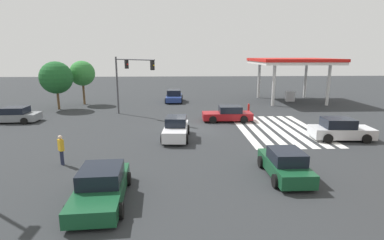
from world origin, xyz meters
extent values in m
plane|color=#2B2D30|center=(0.00, 0.00, 0.00)|extent=(118.14, 118.14, 0.00)
cube|color=silver|center=(0.00, -10.00, 0.00)|extent=(10.54, 0.60, 0.01)
cube|color=silver|center=(0.00, -9.05, 0.00)|extent=(10.54, 0.60, 0.01)
cube|color=silver|center=(0.00, -8.10, 0.00)|extent=(10.54, 0.60, 0.01)
cube|color=silver|center=(0.00, -7.15, 0.00)|extent=(10.54, 0.60, 0.01)
cube|color=silver|center=(0.00, -6.20, 0.00)|extent=(10.54, 0.60, 0.01)
cube|color=silver|center=(0.00, -5.25, 0.00)|extent=(10.54, 0.60, 0.01)
cube|color=silver|center=(0.00, -4.30, 0.00)|extent=(10.54, 0.60, 0.01)
cylinder|color=#47474C|center=(7.40, 7.40, 2.94)|extent=(0.18, 0.18, 5.88)
cylinder|color=#47474C|center=(5.29, 5.29, 5.63)|extent=(4.31, 4.31, 0.12)
cube|color=black|center=(6.14, 6.14, 5.16)|extent=(0.40, 0.40, 0.84)
sphere|color=red|center=(6.02, 6.02, 5.16)|extent=(0.16, 0.16, 0.16)
cube|color=black|center=(3.39, 3.39, 5.16)|extent=(0.40, 0.40, 0.84)
sphere|color=gold|center=(3.28, 3.28, 5.16)|extent=(0.16, 0.16, 0.16)
cube|color=silver|center=(-2.36, 1.30, 0.58)|extent=(4.39, 1.93, 0.76)
cube|color=black|center=(-2.14, 1.28, 1.29)|extent=(2.04, 1.61, 0.66)
cylinder|color=black|center=(-3.75, 0.55, 0.36)|extent=(0.73, 0.27, 0.72)
cylinder|color=black|center=(-3.63, 2.23, 0.36)|extent=(0.73, 0.27, 0.72)
cylinder|color=black|center=(-1.09, 0.37, 0.36)|extent=(0.73, 0.27, 0.72)
cylinder|color=black|center=(-0.98, 2.05, 0.36)|extent=(0.73, 0.27, 0.72)
cube|color=silver|center=(-3.10, -10.86, 0.54)|extent=(2.22, 4.45, 0.73)
cube|color=black|center=(-3.08, -10.56, 1.25)|extent=(1.87, 2.21, 0.67)
cylinder|color=black|center=(-2.22, -12.26, 0.33)|extent=(0.27, 0.67, 0.66)
cylinder|color=black|center=(-4.17, -12.13, 0.33)|extent=(0.27, 0.67, 0.66)
cylinder|color=black|center=(-2.03, -9.59, 0.33)|extent=(0.27, 0.67, 0.66)
cylinder|color=black|center=(-3.98, -9.45, 0.33)|extent=(0.27, 0.67, 0.66)
cube|color=gray|center=(3.80, 16.34, 0.49)|extent=(2.00, 4.61, 0.65)
cube|color=black|center=(3.81, 16.07, 1.11)|extent=(1.75, 2.09, 0.59)
cylinder|color=black|center=(4.73, 17.78, 0.30)|extent=(0.23, 0.61, 0.60)
cylinder|color=black|center=(2.87, 14.91, 0.30)|extent=(0.23, 0.61, 0.60)
cylinder|color=black|center=(4.80, 14.95, 0.30)|extent=(0.23, 0.61, 0.60)
cube|color=navy|center=(14.99, 1.68, 0.50)|extent=(4.40, 2.05, 0.62)
cube|color=black|center=(15.29, 1.67, 1.17)|extent=(2.20, 1.80, 0.74)
cylinder|color=black|center=(13.61, 0.71, 0.34)|extent=(0.69, 0.23, 0.68)
cylinder|color=black|center=(13.66, 2.71, 0.34)|extent=(0.69, 0.23, 0.68)
cylinder|color=black|center=(16.32, 0.65, 0.34)|extent=(0.69, 0.23, 0.68)
cylinder|color=black|center=(16.36, 2.65, 0.34)|extent=(0.69, 0.23, 0.68)
cube|color=#144728|center=(-9.62, -4.33, 0.51)|extent=(4.14, 1.71, 0.67)
cube|color=black|center=(-9.80, -4.33, 1.15)|extent=(1.88, 1.54, 0.61)
cylinder|color=black|center=(-8.34, -3.46, 0.33)|extent=(0.65, 0.22, 0.65)
cylinder|color=black|center=(-8.34, -5.20, 0.33)|extent=(0.65, 0.22, 0.65)
cylinder|color=black|center=(-10.90, -3.45, 0.33)|extent=(0.65, 0.22, 0.65)
cylinder|color=black|center=(-10.91, -5.20, 0.33)|extent=(0.65, 0.22, 0.65)
cube|color=#144728|center=(-11.87, 4.42, 0.48)|extent=(4.97, 2.23, 0.62)
cube|color=black|center=(-11.65, 4.44, 1.11)|extent=(2.18, 1.86, 0.64)
cylinder|color=black|center=(-13.32, 3.34, 0.32)|extent=(0.65, 0.26, 0.63)
cylinder|color=black|center=(-13.44, 5.31, 0.32)|extent=(0.65, 0.26, 0.63)
cylinder|color=black|center=(-10.31, 3.53, 0.32)|extent=(0.65, 0.26, 0.63)
cylinder|color=black|center=(-10.43, 5.50, 0.32)|extent=(0.65, 0.26, 0.63)
cube|color=maroon|center=(3.35, -3.43, 0.50)|extent=(1.80, 4.60, 0.63)
cube|color=black|center=(3.35, -3.71, 1.12)|extent=(1.60, 2.05, 0.61)
cylinder|color=black|center=(2.46, -2.01, 0.34)|extent=(0.23, 0.68, 0.68)
cylinder|color=black|center=(4.27, -2.02, 0.34)|extent=(0.23, 0.68, 0.68)
cylinder|color=black|center=(2.44, -4.85, 0.34)|extent=(0.23, 0.68, 0.68)
cylinder|color=black|center=(4.25, -4.86, 0.34)|extent=(0.23, 0.68, 0.68)
cube|color=silver|center=(14.79, -13.64, 5.03)|extent=(9.56, 9.56, 0.35)
cube|color=red|center=(14.79, -13.64, 5.38)|extent=(9.75, 9.75, 0.36)
cube|color=#B2B2B7|center=(14.79, -13.64, 0.65)|extent=(0.70, 1.10, 1.30)
cylinder|color=silver|center=(11.44, -16.98, 2.43)|extent=(0.36, 0.36, 4.85)
cylinder|color=silver|center=(18.14, -16.98, 2.43)|extent=(0.36, 0.36, 4.85)
cylinder|color=silver|center=(11.44, -10.29, 2.43)|extent=(0.36, 0.36, 4.85)
cylinder|color=silver|center=(18.14, -10.29, 2.43)|extent=(0.36, 0.36, 4.85)
cylinder|color=#232842|center=(-7.39, 7.78, 0.42)|extent=(0.14, 0.14, 0.84)
cylinder|color=#232842|center=(-7.50, 7.66, 0.42)|extent=(0.14, 0.14, 0.84)
cube|color=gold|center=(-7.44, 7.72, 1.17)|extent=(0.41, 0.41, 0.67)
sphere|color=beige|center=(-7.44, 7.72, 1.62)|extent=(0.23, 0.23, 0.23)
cylinder|color=brown|center=(13.52, 12.80, 1.27)|extent=(0.26, 0.26, 2.54)
sphere|color=#337F38|center=(13.52, 12.80, 3.83)|extent=(3.02, 3.02, 3.02)
cylinder|color=brown|center=(10.17, 14.64, 1.03)|extent=(0.26, 0.26, 2.06)
sphere|color=#1E5B28|center=(10.17, 14.64, 3.58)|extent=(3.57, 3.57, 3.57)
cylinder|color=red|center=(8.02, -6.55, 0.35)|extent=(0.22, 0.22, 0.70)
sphere|color=red|center=(8.02, -6.55, 0.76)|extent=(0.20, 0.20, 0.20)
camera|label=1|loc=(-23.84, 1.07, 6.21)|focal=28.00mm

